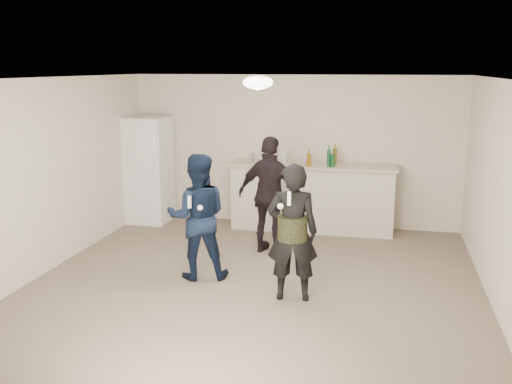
% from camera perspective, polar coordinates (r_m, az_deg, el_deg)
% --- Properties ---
extents(floor, '(6.00, 6.00, 0.00)m').
position_cam_1_polar(floor, '(7.04, -0.37, -9.53)').
color(floor, '#6B5B4C').
rests_on(floor, ground).
extents(ceiling, '(6.00, 6.00, 0.00)m').
position_cam_1_polar(ceiling, '(6.52, -0.40, 11.28)').
color(ceiling, silver).
rests_on(ceiling, wall_back).
extents(wall_back, '(6.00, 0.00, 6.00)m').
position_cam_1_polar(wall_back, '(9.57, 3.74, 4.13)').
color(wall_back, beige).
rests_on(wall_back, floor).
extents(wall_front, '(6.00, 0.00, 6.00)m').
position_cam_1_polar(wall_front, '(3.92, -10.58, -8.48)').
color(wall_front, beige).
rests_on(wall_front, floor).
extents(wall_left, '(0.00, 6.00, 6.00)m').
position_cam_1_polar(wall_left, '(7.76, -20.56, 1.39)').
color(wall_left, beige).
rests_on(wall_left, floor).
extents(wall_right, '(0.00, 6.00, 6.00)m').
position_cam_1_polar(wall_right, '(6.62, 23.47, -0.67)').
color(wall_right, beige).
rests_on(wall_right, floor).
extents(counter, '(2.60, 0.56, 1.05)m').
position_cam_1_polar(counter, '(9.33, 5.65, -0.65)').
color(counter, silver).
rests_on(counter, floor).
extents(counter_top, '(2.68, 0.64, 0.04)m').
position_cam_1_polar(counter_top, '(9.22, 5.72, 2.64)').
color(counter_top, beige).
rests_on(counter_top, counter).
extents(fridge, '(0.70, 0.70, 1.80)m').
position_cam_1_polar(fridge, '(9.93, -10.72, 2.20)').
color(fridge, white).
rests_on(fridge, floor).
extents(fridge_handle, '(0.02, 0.02, 0.60)m').
position_cam_1_polar(fridge_handle, '(9.42, -10.14, 4.14)').
color(fridge_handle, silver).
rests_on(fridge_handle, fridge).
extents(ceiling_dome, '(0.36, 0.36, 0.16)m').
position_cam_1_polar(ceiling_dome, '(6.82, 0.19, 10.91)').
color(ceiling_dome, white).
rests_on(ceiling_dome, ceiling).
extents(shaker, '(0.08, 0.08, 0.17)m').
position_cam_1_polar(shaker, '(9.28, -0.48, 3.43)').
color(shaker, '#AAABAF').
rests_on(shaker, counter_top).
extents(man, '(0.91, 0.80, 1.59)m').
position_cam_1_polar(man, '(7.17, -5.86, -2.47)').
color(man, '#102343').
rests_on(man, floor).
extents(woman, '(0.64, 0.47, 1.60)m').
position_cam_1_polar(woman, '(6.48, 3.66, -4.05)').
color(woman, black).
rests_on(woman, floor).
extents(camo_shorts, '(0.34, 0.34, 0.28)m').
position_cam_1_polar(camo_shorts, '(6.46, 3.67, -3.60)').
color(camo_shorts, '#2F3518').
rests_on(camo_shorts, woman).
extents(spectator, '(1.04, 0.58, 1.68)m').
position_cam_1_polar(spectator, '(8.09, 1.48, -0.34)').
color(spectator, black).
rests_on(spectator, floor).
extents(remote_man, '(0.04, 0.04, 0.15)m').
position_cam_1_polar(remote_man, '(6.85, -6.66, -1.00)').
color(remote_man, white).
rests_on(remote_man, man).
extents(nunchuk_man, '(0.07, 0.07, 0.07)m').
position_cam_1_polar(nunchuk_man, '(6.85, -5.61, -1.57)').
color(nunchuk_man, white).
rests_on(nunchuk_man, man).
extents(remote_woman, '(0.04, 0.04, 0.15)m').
position_cam_1_polar(remote_woman, '(6.12, 3.34, -0.64)').
color(remote_woman, white).
rests_on(remote_woman, woman).
extents(nunchuk_woman, '(0.07, 0.07, 0.07)m').
position_cam_1_polar(nunchuk_woman, '(6.19, 2.46, -1.43)').
color(nunchuk_woman, white).
rests_on(nunchuk_woman, woman).
extents(bottle_cluster, '(0.88, 0.37, 0.26)m').
position_cam_1_polar(bottle_cluster, '(9.13, 6.41, 3.35)').
color(bottle_cluster, '#144729').
rests_on(bottle_cluster, counter_top).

